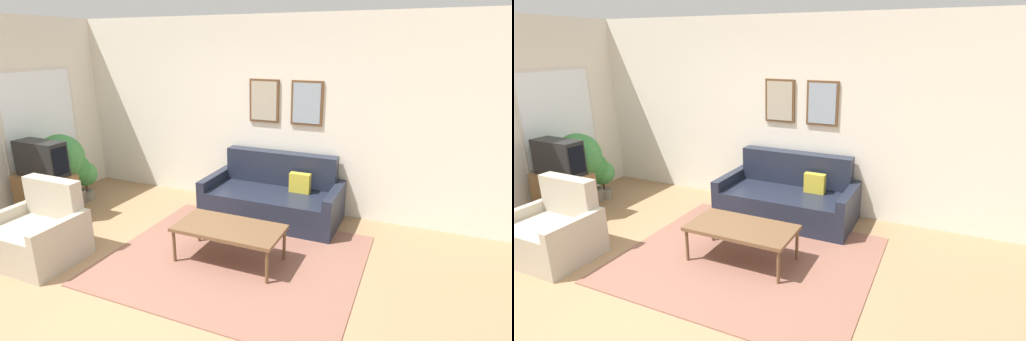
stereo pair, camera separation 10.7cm
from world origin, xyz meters
The scene contains 11 objects.
ground_plane centered at (0.00, 0.00, 0.00)m, with size 16.00×16.00×0.00m, color #997551.
area_rug centered at (0.55, 1.01, 0.01)m, with size 2.74×2.30×0.01m.
wall_back centered at (0.01, 2.73, 1.35)m, with size 8.00×0.09×2.70m.
couch centered at (0.54, 2.27, 0.29)m, with size 1.84×0.90×0.87m.
coffee_table centered at (0.52, 0.96, 0.39)m, with size 1.18×0.60×0.42m.
tv_stand centered at (-2.31, 1.03, 0.31)m, with size 0.80×0.43×0.62m.
tv centered at (-2.31, 1.03, 0.86)m, with size 0.71×0.28×0.47m.
armchair centered at (-1.46, 0.19, 0.29)m, with size 0.92×0.76×0.87m.
potted_plant_tall centered at (-2.44, 1.43, 0.70)m, with size 0.66×0.66×1.09m.
potted_plant_by_window centered at (-2.36, 1.75, 0.37)m, with size 0.37×0.37×0.60m.
potted_plant_small centered at (-2.41, 1.61, 0.49)m, with size 0.48×0.48×0.77m.
Camera 1 is at (2.34, -2.54, 2.31)m, focal length 28.00 mm.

